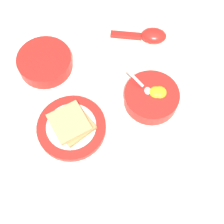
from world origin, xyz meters
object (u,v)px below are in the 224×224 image
(egg_bowl, at_px, (152,97))
(congee_bowl, at_px, (45,62))
(soup_spoon, at_px, (150,36))
(toast_plate, at_px, (72,127))
(toast_sandwich, at_px, (71,124))

(egg_bowl, bearing_deg, congee_bowl, 68.82)
(soup_spoon, bearing_deg, egg_bowl, 177.85)
(egg_bowl, height_order, toast_plate, egg_bowl)
(toast_plate, relative_size, congee_bowl, 1.17)
(egg_bowl, height_order, soup_spoon, egg_bowl)
(toast_plate, bearing_deg, toast_sandwich, -33.39)
(egg_bowl, xyz_separation_m, congee_bowl, (0.11, 0.30, -0.00))
(congee_bowl, bearing_deg, toast_sandwich, -156.34)
(toast_plate, distance_m, congee_bowl, 0.21)
(toast_sandwich, relative_size, soup_spoon, 0.79)
(congee_bowl, bearing_deg, soup_spoon, -72.30)
(toast_plate, height_order, toast_sandwich, toast_sandwich)
(egg_bowl, bearing_deg, toast_plate, 111.00)
(toast_plate, xyz_separation_m, toast_sandwich, (0.00, -0.00, 0.02))
(toast_plate, bearing_deg, congee_bowl, 23.19)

